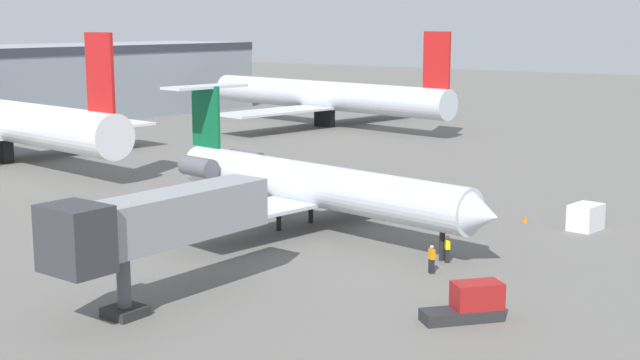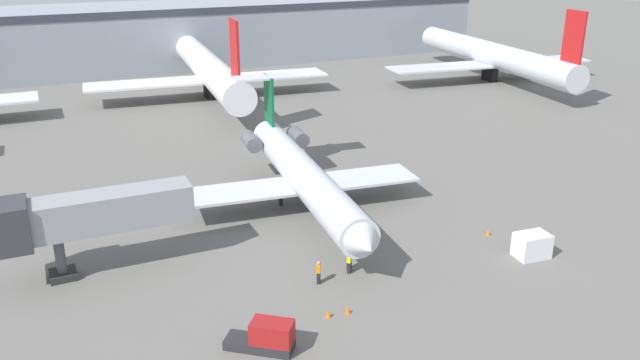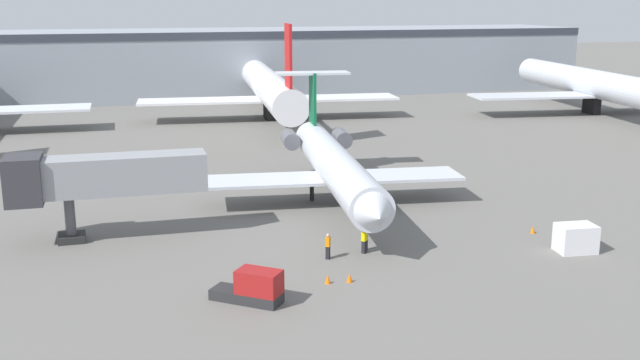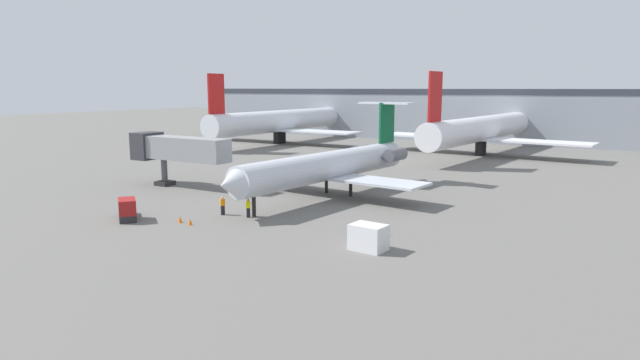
{
  "view_description": "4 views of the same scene",
  "coord_description": "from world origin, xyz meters",
  "px_view_note": "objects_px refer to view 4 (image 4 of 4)",
  "views": [
    {
      "loc": [
        -46.79,
        -30.12,
        14.45
      ],
      "look_at": [
        0.64,
        5.41,
        3.73
      ],
      "focal_mm": 48.97,
      "sensor_mm": 36.0,
      "label": 1
    },
    {
      "loc": [
        -20.12,
        -40.7,
        22.24
      ],
      "look_at": [
        0.93,
        3.2,
        3.83
      ],
      "focal_mm": 35.74,
      "sensor_mm": 36.0,
      "label": 2
    },
    {
      "loc": [
        -16.83,
        -48.97,
        16.19
      ],
      "look_at": [
        -1.55,
        2.55,
        3.11
      ],
      "focal_mm": 41.76,
      "sensor_mm": 36.0,
      "label": 3
    },
    {
      "loc": [
        28.33,
        -43.28,
        11.35
      ],
      "look_at": [
        1.17,
        3.65,
        2.21
      ],
      "focal_mm": 30.77,
      "sensor_mm": 36.0,
      "label": 4
    }
  ],
  "objects_px": {
    "traffic_cone_far": "(180,219)",
    "parked_airliner_west_mid": "(481,129)",
    "ground_crew_marshaller": "(248,208)",
    "baggage_tug_lead": "(127,210)",
    "cargo_container_uld": "(368,237)",
    "ground_crew_loader": "(223,206)",
    "jet_bridge": "(174,149)",
    "traffic_cone_mid": "(386,232)",
    "regional_jet": "(332,165)",
    "parked_airliner_west_end": "(279,122)",
    "traffic_cone_near": "(190,222)"
  },
  "relations": [
    {
      "from": "jet_bridge",
      "to": "baggage_tug_lead",
      "type": "bearing_deg",
      "value": -59.84
    },
    {
      "from": "regional_jet",
      "to": "ground_crew_loader",
      "type": "height_order",
      "value": "regional_jet"
    },
    {
      "from": "cargo_container_uld",
      "to": "traffic_cone_mid",
      "type": "xyz_separation_m",
      "value": [
        -0.46,
        4.3,
        -0.65
      ]
    },
    {
      "from": "parked_airliner_west_end",
      "to": "traffic_cone_far",
      "type": "bearing_deg",
      "value": -62.91
    },
    {
      "from": "ground_crew_loader",
      "to": "traffic_cone_far",
      "type": "height_order",
      "value": "ground_crew_loader"
    },
    {
      "from": "baggage_tug_lead",
      "to": "traffic_cone_mid",
      "type": "distance_m",
      "value": 22.55
    },
    {
      "from": "ground_crew_loader",
      "to": "baggage_tug_lead",
      "type": "distance_m",
      "value": 8.19
    },
    {
      "from": "baggage_tug_lead",
      "to": "traffic_cone_near",
      "type": "height_order",
      "value": "baggage_tug_lead"
    },
    {
      "from": "jet_bridge",
      "to": "cargo_container_uld",
      "type": "height_order",
      "value": "jet_bridge"
    },
    {
      "from": "regional_jet",
      "to": "parked_airliner_west_end",
      "type": "relative_size",
      "value": 0.72
    },
    {
      "from": "traffic_cone_mid",
      "to": "parked_airliner_west_mid",
      "type": "relative_size",
      "value": 0.01
    },
    {
      "from": "regional_jet",
      "to": "parked_airliner_west_mid",
      "type": "relative_size",
      "value": 0.71
    },
    {
      "from": "traffic_cone_mid",
      "to": "traffic_cone_near",
      "type": "bearing_deg",
      "value": -161.41
    },
    {
      "from": "ground_crew_loader",
      "to": "cargo_container_uld",
      "type": "distance_m",
      "value": 16.37
    },
    {
      "from": "ground_crew_marshaller",
      "to": "parked_airliner_west_mid",
      "type": "height_order",
      "value": "parked_airliner_west_mid"
    },
    {
      "from": "ground_crew_marshaller",
      "to": "parked_airliner_west_end",
      "type": "xyz_separation_m",
      "value": [
        -34.65,
        55.71,
        3.63
      ]
    },
    {
      "from": "traffic_cone_far",
      "to": "baggage_tug_lead",
      "type": "bearing_deg",
      "value": -162.36
    },
    {
      "from": "baggage_tug_lead",
      "to": "cargo_container_uld",
      "type": "relative_size",
      "value": 1.51
    },
    {
      "from": "jet_bridge",
      "to": "ground_crew_loader",
      "type": "distance_m",
      "value": 16.8
    },
    {
      "from": "cargo_container_uld",
      "to": "parked_airliner_west_end",
      "type": "relative_size",
      "value": 0.06
    },
    {
      "from": "ground_crew_marshaller",
      "to": "traffic_cone_far",
      "type": "bearing_deg",
      "value": -130.89
    },
    {
      "from": "jet_bridge",
      "to": "ground_crew_marshaller",
      "type": "distance_m",
      "value": 18.87
    },
    {
      "from": "baggage_tug_lead",
      "to": "cargo_container_uld",
      "type": "distance_m",
      "value": 22.14
    },
    {
      "from": "traffic_cone_near",
      "to": "parked_airliner_west_mid",
      "type": "distance_m",
      "value": 61.56
    },
    {
      "from": "traffic_cone_far",
      "to": "parked_airliner_west_mid",
      "type": "height_order",
      "value": "parked_airliner_west_mid"
    },
    {
      "from": "jet_bridge",
      "to": "parked_airliner_west_end",
      "type": "xyz_separation_m",
      "value": [
        -17.94,
        47.7,
        0.06
      ]
    },
    {
      "from": "ground_crew_marshaller",
      "to": "cargo_container_uld",
      "type": "bearing_deg",
      "value": -15.34
    },
    {
      "from": "traffic_cone_mid",
      "to": "traffic_cone_far",
      "type": "relative_size",
      "value": 1.0
    },
    {
      "from": "cargo_container_uld",
      "to": "ground_crew_marshaller",
      "type": "bearing_deg",
      "value": 164.66
    },
    {
      "from": "traffic_cone_far",
      "to": "ground_crew_marshaller",
      "type": "bearing_deg",
      "value": 49.11
    },
    {
      "from": "cargo_container_uld",
      "to": "traffic_cone_near",
      "type": "height_order",
      "value": "cargo_container_uld"
    },
    {
      "from": "traffic_cone_near",
      "to": "parked_airliner_west_mid",
      "type": "relative_size",
      "value": 0.01
    },
    {
      "from": "traffic_cone_near",
      "to": "parked_airliner_west_end",
      "type": "relative_size",
      "value": 0.01
    },
    {
      "from": "parked_airliner_west_mid",
      "to": "regional_jet",
      "type": "bearing_deg",
      "value": -96.06
    },
    {
      "from": "jet_bridge",
      "to": "cargo_container_uld",
      "type": "distance_m",
      "value": 32.52
    },
    {
      "from": "traffic_cone_far",
      "to": "regional_jet",
      "type": "bearing_deg",
      "value": 71.36
    },
    {
      "from": "traffic_cone_far",
      "to": "parked_airliner_west_mid",
      "type": "distance_m",
      "value": 61.62
    },
    {
      "from": "traffic_cone_mid",
      "to": "parked_airliner_west_end",
      "type": "xyz_separation_m",
      "value": [
        -47.62,
        55.1,
        4.22
      ]
    },
    {
      "from": "baggage_tug_lead",
      "to": "traffic_cone_far",
      "type": "xyz_separation_m",
      "value": [
        4.72,
        1.5,
        -0.56
      ]
    },
    {
      "from": "baggage_tug_lead",
      "to": "traffic_cone_far",
      "type": "height_order",
      "value": "baggage_tug_lead"
    },
    {
      "from": "parked_airliner_west_end",
      "to": "parked_airliner_west_mid",
      "type": "relative_size",
      "value": 0.98
    },
    {
      "from": "jet_bridge",
      "to": "cargo_container_uld",
      "type": "relative_size",
      "value": 5.02
    },
    {
      "from": "baggage_tug_lead",
      "to": "ground_crew_marshaller",
      "type": "bearing_deg",
      "value": 34.78
    },
    {
      "from": "traffic_cone_far",
      "to": "parked_airliner_west_mid",
      "type": "relative_size",
      "value": 0.01
    },
    {
      "from": "ground_crew_loader",
      "to": "cargo_container_uld",
      "type": "relative_size",
      "value": 0.64
    },
    {
      "from": "jet_bridge",
      "to": "traffic_cone_far",
      "type": "height_order",
      "value": "jet_bridge"
    },
    {
      "from": "cargo_container_uld",
      "to": "traffic_cone_mid",
      "type": "relative_size",
      "value": 4.81
    },
    {
      "from": "ground_crew_loader",
      "to": "baggage_tug_lead",
      "type": "bearing_deg",
      "value": -136.98
    },
    {
      "from": "traffic_cone_mid",
      "to": "cargo_container_uld",
      "type": "bearing_deg",
      "value": -83.87
    },
    {
      "from": "regional_jet",
      "to": "parked_airliner_west_mid",
      "type": "height_order",
      "value": "parked_airliner_west_mid"
    }
  ]
}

